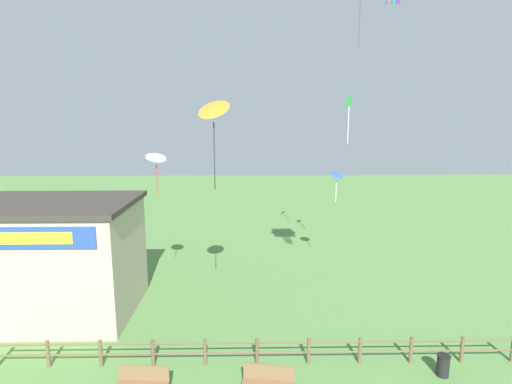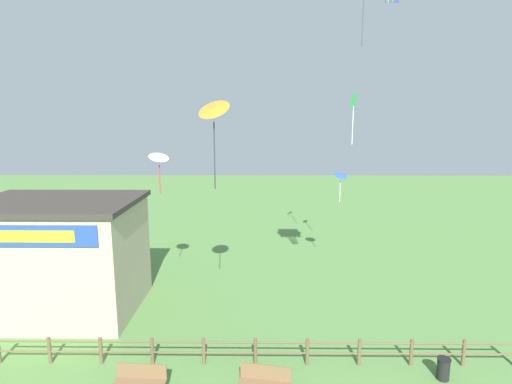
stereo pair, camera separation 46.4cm
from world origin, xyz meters
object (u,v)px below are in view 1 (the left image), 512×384
at_px(kite_green_diamond, 349,111).
at_px(kite_blue_delta, 337,176).
at_px(park_bench_by_building, 143,381).
at_px(kite_orange_delta, 214,110).
at_px(kite_white_delta, 156,158).
at_px(trash_bin, 443,365).
at_px(park_bench_near_fence, 268,380).
at_px(seaside_building, 54,258).

bearing_deg(kite_green_diamond, kite_blue_delta, -144.29).
xyz_separation_m(park_bench_by_building, kite_green_diamond, (9.31, 10.90, 9.14)).
bearing_deg(kite_blue_delta, kite_orange_delta, -133.55).
height_order(kite_white_delta, kite_orange_delta, kite_orange_delta).
xyz_separation_m(trash_bin, kite_green_diamond, (-1.33, 10.05, 9.27)).
relative_size(park_bench_near_fence, kite_green_diamond, 0.64).
relative_size(kite_white_delta, kite_green_diamond, 0.72).
distance_m(park_bench_by_building, trash_bin, 10.67).
height_order(park_bench_by_building, kite_orange_delta, kite_orange_delta).
relative_size(kite_blue_delta, kite_orange_delta, 0.49).
xyz_separation_m(park_bench_by_building, kite_white_delta, (-0.82, 6.93, 6.85)).
relative_size(park_bench_near_fence, kite_white_delta, 0.89).
xyz_separation_m(park_bench_by_building, kite_blue_delta, (8.64, 10.42, 5.44)).
height_order(trash_bin, kite_white_delta, kite_white_delta).
xyz_separation_m(seaside_building, trash_bin, (16.28, -5.18, -2.35)).
distance_m(park_bench_by_building, kite_blue_delta, 14.58).
relative_size(park_bench_by_building, kite_orange_delta, 0.50).
bearing_deg(trash_bin, kite_orange_delta, 161.37).
xyz_separation_m(seaside_building, park_bench_by_building, (5.64, -6.03, -2.22)).
bearing_deg(park_bench_by_building, kite_green_diamond, 49.50).
relative_size(park_bench_near_fence, park_bench_by_building, 1.01).
distance_m(park_bench_near_fence, kite_orange_delta, 9.94).
relative_size(park_bench_near_fence, kite_blue_delta, 1.03).
height_order(trash_bin, kite_green_diamond, kite_green_diamond).
bearing_deg(kite_blue_delta, kite_green_diamond, 35.71).
bearing_deg(kite_blue_delta, seaside_building, -162.92).
distance_m(kite_blue_delta, kite_green_diamond, 3.78).
bearing_deg(park_bench_near_fence, kite_blue_delta, 67.15).
bearing_deg(seaside_building, kite_orange_delta, -16.61).
xyz_separation_m(park_bench_by_building, kite_orange_delta, (2.23, 3.68, 9.01)).
distance_m(park_bench_by_building, kite_white_delta, 9.78).
distance_m(park_bench_near_fence, kite_green_diamond, 15.12).
relative_size(trash_bin, kite_green_diamond, 0.29).
distance_m(park_bench_near_fence, park_bench_by_building, 4.23).
height_order(park_bench_by_building, kite_white_delta, kite_white_delta).
bearing_deg(kite_green_diamond, kite_orange_delta, -134.43).
relative_size(trash_bin, kite_white_delta, 0.40).
relative_size(seaside_building, trash_bin, 9.47).
bearing_deg(seaside_building, park_bench_near_fence, -31.53).
bearing_deg(park_bench_near_fence, trash_bin, 7.80).
height_order(seaside_building, kite_orange_delta, kite_orange_delta).
relative_size(seaside_building, kite_blue_delta, 4.37).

